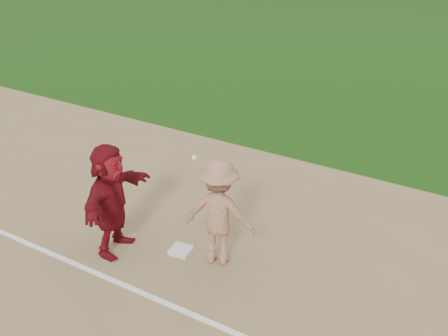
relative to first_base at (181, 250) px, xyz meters
The scene contains 5 objects.
ground 0.51m from the first_base, 61.72° to the right, with size 160.00×160.00×0.00m, color #18430C.
foul_line 1.27m from the first_base, 79.13° to the right, with size 60.00×0.10×0.01m, color white.
first_base is the anchor object (origin of this frame).
base_runner 1.52m from the first_base, 153.32° to the right, with size 1.88×0.60×2.03m, color #650B11.
first_base_play 1.16m from the first_base, 12.59° to the left, with size 1.36×0.98×2.13m.
Camera 1 is at (4.73, -6.15, 5.75)m, focal length 45.00 mm.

